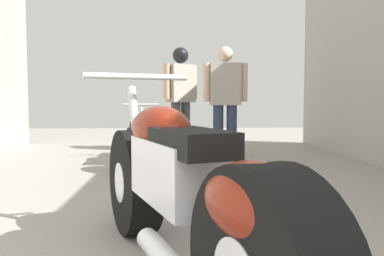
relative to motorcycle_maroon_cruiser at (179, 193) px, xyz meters
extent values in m
plane|color=gray|center=(-0.09, 2.20, -0.44)|extent=(18.52, 18.52, 0.00)
cylinder|color=black|center=(-0.27, 0.77, -0.10)|extent=(0.42, 0.71, 0.68)
cylinder|color=silver|center=(-0.27, 0.77, -0.10)|extent=(0.29, 0.32, 0.26)
cube|color=silver|center=(-0.01, 0.05, 0.09)|extent=(0.47, 0.73, 0.30)
ellipsoid|color=maroon|center=(-0.09, 0.27, 0.28)|extent=(0.45, 0.62, 0.23)
cube|color=black|center=(0.05, -0.13, 0.25)|extent=(0.39, 0.56, 0.11)
ellipsoid|color=maroon|center=(0.23, -0.63, 0.11)|extent=(0.42, 0.53, 0.26)
cylinder|color=silver|center=(-0.26, 0.73, 0.22)|extent=(0.14, 0.27, 0.62)
cylinder|color=silver|center=(-0.25, 0.69, 0.58)|extent=(0.64, 0.26, 0.04)
cylinder|color=black|center=(-0.49, 4.36, -0.17)|extent=(0.20, 0.55, 0.55)
cylinder|color=silver|center=(-0.49, 4.36, -0.17)|extent=(0.20, 0.21, 0.21)
cylinder|color=black|center=(-0.48, 3.11, -0.17)|extent=(0.20, 0.55, 0.55)
cylinder|color=silver|center=(-0.48, 3.11, -0.17)|extent=(0.20, 0.21, 0.21)
cube|color=silver|center=(-0.49, 3.74, -0.01)|extent=(0.21, 0.55, 0.24)
ellipsoid|color=navy|center=(-0.49, 3.93, 0.14)|extent=(0.23, 0.45, 0.19)
cube|color=black|center=(-0.48, 3.58, 0.12)|extent=(0.19, 0.42, 0.09)
ellipsoid|color=navy|center=(-0.48, 3.16, 0.01)|extent=(0.23, 0.38, 0.21)
cylinder|color=silver|center=(-0.49, 4.33, 0.09)|extent=(0.05, 0.22, 0.50)
cylinder|color=silver|center=(-0.49, 4.29, 0.39)|extent=(0.53, 0.04, 0.03)
cylinder|color=silver|center=(-0.60, 3.48, -0.25)|extent=(0.08, 0.47, 0.08)
cylinder|color=#2D3851|center=(0.68, 4.13, -0.03)|extent=(0.16, 0.16, 0.82)
cylinder|color=#2D3851|center=(0.88, 4.13, -0.03)|extent=(0.16, 0.16, 0.82)
cube|color=#B2A899|center=(0.78, 4.13, 0.69)|extent=(0.46, 0.25, 0.63)
cylinder|color=beige|center=(0.50, 4.13, 0.72)|extent=(0.11, 0.11, 0.58)
cylinder|color=beige|center=(1.06, 4.12, 0.72)|extent=(0.11, 0.11, 0.58)
sphere|color=beige|center=(0.78, 4.13, 1.14)|extent=(0.23, 0.23, 0.23)
cylinder|color=#4C4C4C|center=(0.05, 5.12, -0.01)|extent=(0.23, 0.23, 0.86)
cylinder|color=#4C4C4C|center=(0.22, 5.24, -0.01)|extent=(0.23, 0.23, 0.86)
cube|color=#B2A899|center=(0.13, 5.18, 0.75)|extent=(0.54, 0.49, 0.66)
cylinder|color=tan|center=(-0.11, 5.00, 0.78)|extent=(0.16, 0.16, 0.61)
cylinder|color=tan|center=(0.37, 5.35, 0.78)|extent=(0.16, 0.16, 0.61)
sphere|color=black|center=(0.13, 5.18, 1.22)|extent=(0.24, 0.24, 0.24)
sphere|color=black|center=(0.13, 5.18, 1.24)|extent=(0.28, 0.28, 0.28)
camera|label=1|loc=(-0.03, -1.82, 0.42)|focal=37.07mm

